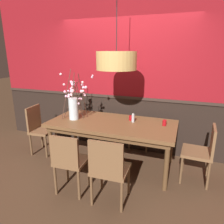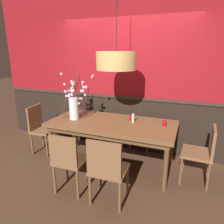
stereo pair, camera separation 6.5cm
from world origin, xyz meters
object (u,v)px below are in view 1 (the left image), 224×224
at_px(candle_holder_nearer_edge, 131,118).
at_px(chair_near_side_left, 69,160).
at_px(chair_head_west_end, 39,127).
at_px(condiment_bottle, 133,118).
at_px(dining_table, 112,127).
at_px(vase_with_blossoms, 74,105).
at_px(chair_head_east_end, 202,150).
at_px(chair_far_side_left, 111,118).
at_px(chair_near_side_right, 109,168).
at_px(pendant_lamp, 116,61).
at_px(chair_far_side_right, 141,122).
at_px(candle_holder_nearer_center, 164,123).

bearing_deg(candle_holder_nearer_edge, chair_near_side_left, -115.87).
height_order(chair_head_west_end, condiment_bottle, condiment_bottle).
height_order(dining_table, vase_with_blossoms, vase_with_blossoms).
xyz_separation_m(chair_head_west_end, candle_holder_nearer_edge, (1.75, 0.24, 0.30)).
bearing_deg(chair_head_east_end, vase_with_blossoms, -178.27).
relative_size(chair_far_side_left, chair_near_side_left, 1.09).
distance_m(chair_head_east_end, candle_holder_nearer_edge, 1.20).
xyz_separation_m(chair_near_side_right, pendant_lamp, (-0.21, 0.89, 1.26)).
bearing_deg(vase_with_blossoms, dining_table, 4.93).
relative_size(chair_head_west_end, chair_near_side_right, 1.00).
relative_size(chair_head_east_end, candle_holder_nearer_edge, 11.17).
distance_m(chair_far_side_right, chair_near_side_right, 1.82).
relative_size(chair_near_side_left, chair_head_east_end, 0.99).
bearing_deg(dining_table, chair_far_side_right, 70.67).
relative_size(chair_far_side_right, chair_head_west_end, 1.02).
xyz_separation_m(chair_far_side_left, pendant_lamp, (0.43, -0.93, 1.24)).
xyz_separation_m(chair_head_west_end, condiment_bottle, (1.80, 0.16, 0.33)).
relative_size(vase_with_blossoms, condiment_bottle, 5.69).
distance_m(chair_head_east_end, condiment_bottle, 1.15).
bearing_deg(pendant_lamp, chair_head_west_end, 179.92).
height_order(dining_table, candle_holder_nearer_center, candle_holder_nearer_center).
xyz_separation_m(chair_far_side_left, chair_head_west_end, (-1.13, -0.92, -0.02)).
bearing_deg(chair_head_west_end, chair_head_east_end, 0.80).
distance_m(chair_far_side_left, chair_far_side_right, 0.66).
relative_size(dining_table, chair_far_side_left, 2.17).
relative_size(dining_table, pendant_lamp, 1.55).
xyz_separation_m(chair_head_east_end, condiment_bottle, (-1.09, 0.12, 0.34)).
height_order(candle_holder_nearer_edge, condiment_bottle, condiment_bottle).
relative_size(candle_holder_nearer_edge, condiment_bottle, 0.54).
relative_size(chair_head_west_end, candle_holder_nearer_center, 9.95).
relative_size(chair_far_side_right, chair_near_side_left, 1.07).
bearing_deg(vase_with_blossoms, candle_holder_nearer_edge, 15.81).
distance_m(chair_head_west_end, vase_with_blossoms, 0.95).
relative_size(chair_far_side_left, chair_head_east_end, 1.08).
height_order(chair_near_side_left, vase_with_blossoms, vase_with_blossoms).
height_order(chair_near_side_left, candle_holder_nearer_edge, chair_near_side_left).
bearing_deg(chair_head_east_end, chair_far_side_right, 141.18).
relative_size(vase_with_blossoms, candle_holder_nearer_edge, 10.60).
distance_m(dining_table, pendant_lamp, 1.08).
height_order(chair_far_side_right, pendant_lamp, pendant_lamp).
xyz_separation_m(vase_with_blossoms, pendant_lamp, (0.76, 0.02, 0.75)).
relative_size(chair_far_side_left, chair_near_side_right, 1.05).
distance_m(chair_near_side_right, vase_with_blossoms, 1.40).
distance_m(chair_near_side_right, condiment_bottle, 1.10).
bearing_deg(dining_table, condiment_bottle, 20.75).
relative_size(chair_head_west_end, vase_with_blossoms, 1.09).
height_order(condiment_bottle, pendant_lamp, pendant_lamp).
xyz_separation_m(candle_holder_nearer_center, pendant_lamp, (-0.75, -0.17, 0.95)).
height_order(chair_head_west_end, candle_holder_nearer_edge, chair_head_west_end).
height_order(chair_far_side_right, chair_near_side_left, chair_far_side_right).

